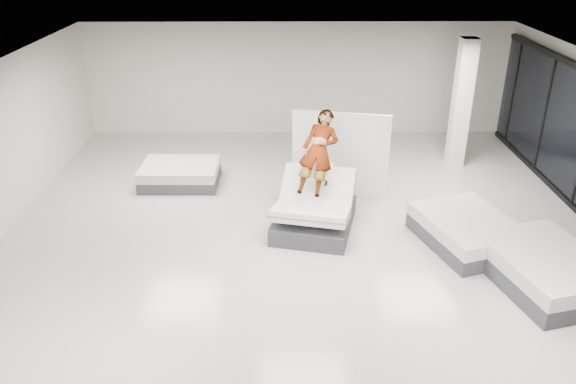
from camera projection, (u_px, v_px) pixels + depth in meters
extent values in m
plane|color=#B0AFA7|center=(306.00, 257.00, 10.41)|extent=(14.00, 14.00, 0.00)
plane|color=#232326|center=(308.00, 88.00, 9.04)|extent=(14.00, 14.00, 0.00)
cube|color=beige|center=(297.00, 79.00, 16.05)|extent=(12.00, 0.04, 3.20)
cube|color=#3B3A3F|center=(315.00, 220.00, 11.38)|extent=(1.87, 2.23, 0.34)
cube|color=silver|center=(318.00, 189.00, 11.42)|extent=(1.63, 1.22, 0.77)
cube|color=slate|center=(318.00, 189.00, 11.42)|extent=(1.63, 1.12, 0.63)
cube|color=silver|center=(311.00, 214.00, 10.81)|extent=(1.65, 1.31, 0.41)
cube|color=slate|center=(311.00, 214.00, 10.81)|extent=(1.67, 1.30, 0.23)
cube|color=white|center=(319.00, 172.00, 11.39)|extent=(0.61, 0.51, 0.35)
imported|color=slate|center=(318.00, 164.00, 11.17)|extent=(1.04, 1.77, 1.56)
cube|color=black|center=(326.00, 183.00, 10.92)|extent=(0.08, 0.15, 0.08)
cube|color=white|center=(340.00, 155.00, 12.41)|extent=(2.11, 0.57, 1.95)
cube|color=#3B3A3F|center=(466.00, 237.00, 10.79)|extent=(2.05, 2.37, 0.30)
cube|color=silver|center=(468.00, 224.00, 10.67)|extent=(2.05, 2.37, 0.25)
cube|color=#3B3A3F|center=(545.00, 276.00, 9.55)|extent=(2.11, 2.50, 0.33)
cube|color=silver|center=(548.00, 261.00, 9.43)|extent=(2.11, 2.50, 0.27)
cube|color=#3B3A3F|center=(181.00, 178.00, 13.34)|extent=(1.81, 1.37, 0.27)
cube|color=silver|center=(180.00, 169.00, 13.23)|extent=(1.81, 1.37, 0.22)
cube|color=silver|center=(461.00, 104.00, 13.83)|extent=(0.40, 0.40, 3.20)
cube|color=black|center=(545.00, 116.00, 13.46)|extent=(0.09, 0.08, 2.80)
cube|color=black|center=(514.00, 93.00, 15.26)|extent=(0.09, 0.08, 2.80)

